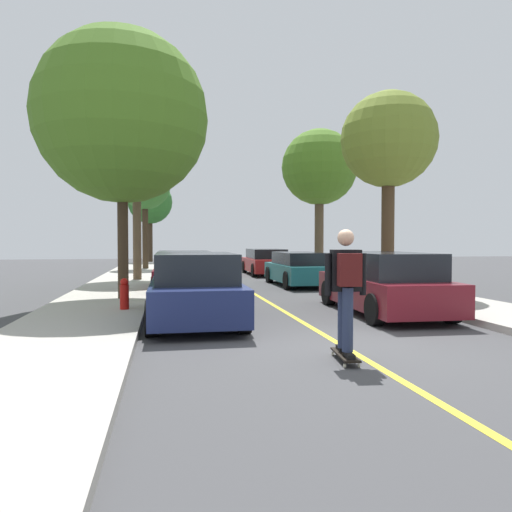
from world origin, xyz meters
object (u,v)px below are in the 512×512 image
at_px(parked_car_left_near, 184,272).
at_px(parked_car_left_nearest, 195,289).
at_px(parked_car_right_far, 266,262).
at_px(skateboarder, 346,283).
at_px(parked_car_right_nearest, 383,283).
at_px(parked_car_right_near, 299,269).
at_px(fire_hydrant, 124,294).
at_px(street_tree_right_nearest, 389,142).
at_px(street_tree_left_farthest, 150,202).
at_px(street_tree_left_far, 145,185).
at_px(street_tree_right_near, 319,168).
at_px(skateboard, 345,355).
at_px(street_tree_left_nearest, 122,117).
at_px(street_tree_left_near, 136,155).

bearing_deg(parked_car_left_near, parked_car_left_nearest, -90.01).
distance_m(parked_car_right_far, skateboarder, 17.26).
height_order(parked_car_left_nearest, parked_car_right_far, parked_car_left_nearest).
height_order(parked_car_left_nearest, parked_car_right_nearest, parked_car_left_nearest).
relative_size(parked_car_left_near, parked_car_right_near, 0.97).
relative_size(parked_car_left_nearest, skateboarder, 2.33).
bearing_deg(parked_car_right_near, fire_hydrant, -133.30).
relative_size(parked_car_right_far, fire_hydrant, 6.53).
distance_m(parked_car_right_near, street_tree_right_nearest, 5.80).
bearing_deg(fire_hydrant, street_tree_left_farthest, 90.47).
relative_size(street_tree_left_far, fire_hydrant, 8.83).
bearing_deg(parked_car_right_near, skateboarder, -102.76).
bearing_deg(street_tree_right_near, skateboard, -106.95).
height_order(street_tree_right_near, skateboard, street_tree_right_near).
height_order(parked_car_left_nearest, parked_car_left_near, parked_car_left_nearest).
bearing_deg(skateboarder, street_tree_left_nearest, 117.00).
bearing_deg(street_tree_left_far, parked_car_right_far, -34.45).
bearing_deg(fire_hydrant, parked_car_right_far, 64.41).
distance_m(skateboard, skateboarder, 1.00).
relative_size(fire_hydrant, skateboarder, 0.41).
distance_m(parked_car_right_nearest, street_tree_left_near, 12.02).
height_order(parked_car_left_nearest, parked_car_right_near, parked_car_left_nearest).
bearing_deg(skateboard, skateboarder, -96.71).
bearing_deg(street_tree_left_far, skateboarder, -80.47).
xyz_separation_m(parked_car_right_near, street_tree_left_near, (-6.07, 2.38, 4.47)).
height_order(parked_car_right_near, skateboarder, skateboarder).
distance_m(street_tree_left_near, street_tree_left_farthest, 16.81).
height_order(parked_car_right_far, street_tree_left_far, street_tree_left_far).
xyz_separation_m(parked_car_right_nearest, skateboarder, (-2.50, -4.04, 0.39)).
bearing_deg(parked_car_right_nearest, street_tree_right_nearest, 62.10).
bearing_deg(parked_car_left_near, street_tree_left_farthest, 94.70).
relative_size(street_tree_right_near, skateboarder, 3.73).
xyz_separation_m(street_tree_left_nearest, street_tree_right_nearest, (7.77, 0.27, -0.28)).
xyz_separation_m(parked_car_right_near, skateboard, (-2.50, -11.02, -0.55)).
height_order(street_tree_left_nearest, street_tree_left_farthest, street_tree_left_nearest).
bearing_deg(street_tree_left_farthest, street_tree_left_near, -90.00).
relative_size(parked_car_right_nearest, street_tree_right_nearest, 0.75).
relative_size(parked_car_left_nearest, street_tree_right_nearest, 0.67).
bearing_deg(parked_car_left_near, skateboard, -78.84).
xyz_separation_m(parked_car_left_near, skateboard, (1.86, -9.43, -0.58)).
bearing_deg(street_tree_left_near, fire_hydrant, -88.62).
xyz_separation_m(street_tree_right_near, fire_hydrant, (-7.57, -9.00, -4.40)).
xyz_separation_m(parked_car_right_near, fire_hydrant, (-5.86, -6.22, -0.15)).
bearing_deg(parked_car_left_near, skateboarder, -78.90).
height_order(parked_car_left_near, street_tree_right_near, street_tree_right_near).
bearing_deg(street_tree_left_far, street_tree_right_near, -43.60).
bearing_deg(street_tree_left_near, street_tree_left_nearest, -90.00).
height_order(street_tree_left_nearest, street_tree_right_near, street_tree_left_nearest).
height_order(parked_car_right_far, skateboard, parked_car_right_far).
xyz_separation_m(parked_car_right_far, skateboarder, (-2.50, -17.07, 0.45)).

